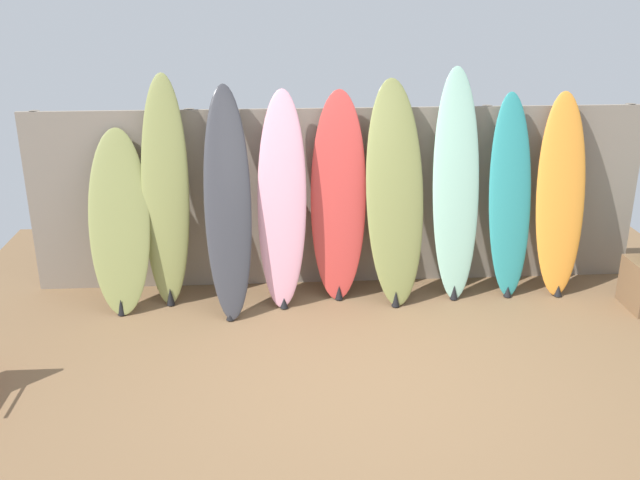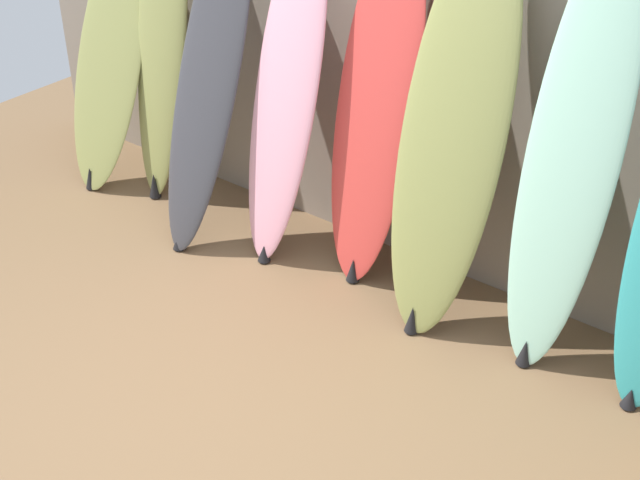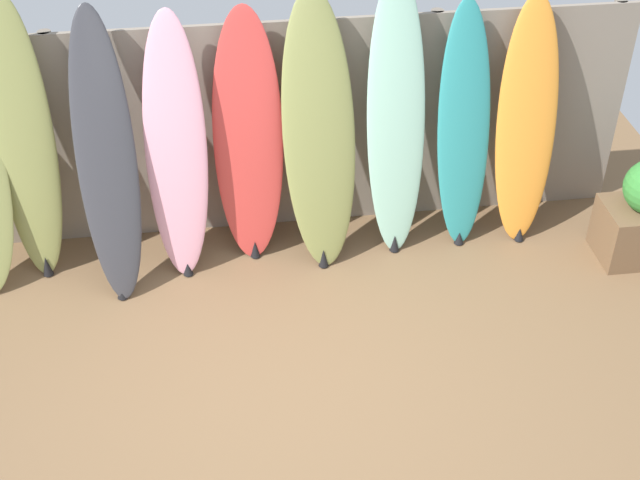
{
  "view_description": "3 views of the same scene",
  "coord_description": "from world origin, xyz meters",
  "px_view_note": "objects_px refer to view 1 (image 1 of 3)",
  "views": [
    {
      "loc": [
        -0.65,
        -4.78,
        3.0
      ],
      "look_at": [
        -0.29,
        0.66,
        0.96
      ],
      "focal_mm": 40.0,
      "sensor_mm": 36.0,
      "label": 1
    },
    {
      "loc": [
        2.4,
        -1.94,
        2.98
      ],
      "look_at": [
        0.31,
        0.77,
        0.8
      ],
      "focal_mm": 50.0,
      "sensor_mm": 36.0,
      "label": 2
    },
    {
      "loc": [
        -0.27,
        -4.13,
        4.45
      ],
      "look_at": [
        0.36,
        0.6,
        0.83
      ],
      "focal_mm": 50.0,
      "sensor_mm": 36.0,
      "label": 3
    }
  ],
  "objects_px": {
    "surfboard_olive_5": "(395,195)",
    "surfboard_teal_7": "(510,197)",
    "surfboard_olive_1": "(166,193)",
    "surfboard_charcoal_2": "(228,203)",
    "surfboard_seafoam_6": "(456,187)",
    "surfboard_orange_8": "(560,196)",
    "surfboard_olive_0": "(119,223)",
    "surfboard_red_4": "(338,199)",
    "surfboard_pink_3": "(282,201)"
  },
  "relations": [
    {
      "from": "surfboard_olive_5",
      "to": "surfboard_teal_7",
      "type": "xyz_separation_m",
      "value": [
        1.14,
        0.08,
        -0.07
      ]
    },
    {
      "from": "surfboard_olive_1",
      "to": "surfboard_charcoal_2",
      "type": "height_order",
      "value": "surfboard_olive_1"
    },
    {
      "from": "surfboard_seafoam_6",
      "to": "surfboard_orange_8",
      "type": "bearing_deg",
      "value": 1.3
    },
    {
      "from": "surfboard_olive_0",
      "to": "surfboard_charcoal_2",
      "type": "relative_size",
      "value": 0.8
    },
    {
      "from": "surfboard_olive_0",
      "to": "surfboard_olive_5",
      "type": "relative_size",
      "value": 0.79
    },
    {
      "from": "surfboard_charcoal_2",
      "to": "surfboard_red_4",
      "type": "distance_m",
      "value": 1.06
    },
    {
      "from": "surfboard_olive_5",
      "to": "surfboard_charcoal_2",
      "type": "bearing_deg",
      "value": -176.66
    },
    {
      "from": "surfboard_seafoam_6",
      "to": "surfboard_orange_8",
      "type": "distance_m",
      "value": 1.05
    },
    {
      "from": "surfboard_pink_3",
      "to": "surfboard_red_4",
      "type": "height_order",
      "value": "surfboard_pink_3"
    },
    {
      "from": "surfboard_charcoal_2",
      "to": "surfboard_pink_3",
      "type": "distance_m",
      "value": 0.51
    },
    {
      "from": "surfboard_pink_3",
      "to": "surfboard_teal_7",
      "type": "distance_m",
      "value": 2.21
    },
    {
      "from": "surfboard_seafoam_6",
      "to": "surfboard_orange_8",
      "type": "relative_size",
      "value": 1.12
    },
    {
      "from": "surfboard_olive_0",
      "to": "surfboard_olive_5",
      "type": "xyz_separation_m",
      "value": [
        2.59,
        -0.01,
        0.23
      ]
    },
    {
      "from": "surfboard_olive_0",
      "to": "surfboard_seafoam_6",
      "type": "bearing_deg",
      "value": 0.98
    },
    {
      "from": "surfboard_olive_0",
      "to": "surfboard_charcoal_2",
      "type": "xyz_separation_m",
      "value": [
        1.02,
        -0.1,
        0.21
      ]
    },
    {
      "from": "surfboard_pink_3",
      "to": "surfboard_red_4",
      "type": "bearing_deg",
      "value": 9.9
    },
    {
      "from": "surfboard_olive_0",
      "to": "surfboard_seafoam_6",
      "type": "relative_size",
      "value": 0.75
    },
    {
      "from": "surfboard_charcoal_2",
      "to": "surfboard_olive_5",
      "type": "height_order",
      "value": "surfboard_olive_5"
    },
    {
      "from": "surfboard_seafoam_6",
      "to": "surfboard_olive_0",
      "type": "bearing_deg",
      "value": -179.02
    },
    {
      "from": "surfboard_pink_3",
      "to": "surfboard_red_4",
      "type": "xyz_separation_m",
      "value": [
        0.54,
        0.09,
        -0.02
      ]
    },
    {
      "from": "surfboard_charcoal_2",
      "to": "surfboard_olive_5",
      "type": "bearing_deg",
      "value": 3.34
    },
    {
      "from": "surfboard_olive_1",
      "to": "surfboard_orange_8",
      "type": "height_order",
      "value": "surfboard_olive_1"
    },
    {
      "from": "surfboard_pink_3",
      "to": "surfboard_orange_8",
      "type": "relative_size",
      "value": 1.03
    },
    {
      "from": "surfboard_teal_7",
      "to": "surfboard_orange_8",
      "type": "bearing_deg",
      "value": 0.51
    },
    {
      "from": "surfboard_olive_0",
      "to": "surfboard_red_4",
      "type": "xyz_separation_m",
      "value": [
        2.06,
        0.09,
        0.17
      ]
    },
    {
      "from": "surfboard_orange_8",
      "to": "surfboard_olive_1",
      "type": "bearing_deg",
      "value": 179.69
    },
    {
      "from": "surfboard_charcoal_2",
      "to": "surfboard_red_4",
      "type": "height_order",
      "value": "surfboard_charcoal_2"
    },
    {
      "from": "surfboard_teal_7",
      "to": "surfboard_seafoam_6",
      "type": "bearing_deg",
      "value": -177.97
    },
    {
      "from": "surfboard_olive_0",
      "to": "surfboard_seafoam_6",
      "type": "height_order",
      "value": "surfboard_seafoam_6"
    },
    {
      "from": "surfboard_olive_5",
      "to": "surfboard_seafoam_6",
      "type": "xyz_separation_m",
      "value": [
        0.6,
        0.06,
        0.04
      ]
    },
    {
      "from": "surfboard_teal_7",
      "to": "surfboard_orange_8",
      "type": "height_order",
      "value": "same"
    },
    {
      "from": "surfboard_pink_3",
      "to": "surfboard_seafoam_6",
      "type": "height_order",
      "value": "surfboard_seafoam_6"
    },
    {
      "from": "surfboard_charcoal_2",
      "to": "surfboard_seafoam_6",
      "type": "relative_size",
      "value": 0.94
    },
    {
      "from": "surfboard_seafoam_6",
      "to": "surfboard_teal_7",
      "type": "bearing_deg",
      "value": 2.03
    },
    {
      "from": "surfboard_olive_5",
      "to": "surfboard_teal_7",
      "type": "height_order",
      "value": "surfboard_olive_5"
    },
    {
      "from": "surfboard_orange_8",
      "to": "surfboard_seafoam_6",
      "type": "bearing_deg",
      "value": -178.7
    },
    {
      "from": "surfboard_pink_3",
      "to": "surfboard_teal_7",
      "type": "xyz_separation_m",
      "value": [
        2.21,
        0.08,
        -0.03
      ]
    },
    {
      "from": "surfboard_olive_0",
      "to": "surfboard_charcoal_2",
      "type": "height_order",
      "value": "surfboard_charcoal_2"
    },
    {
      "from": "surfboard_pink_3",
      "to": "surfboard_orange_8",
      "type": "xyz_separation_m",
      "value": [
        2.71,
        0.08,
        -0.03
      ]
    },
    {
      "from": "surfboard_charcoal_2",
      "to": "surfboard_orange_8",
      "type": "relative_size",
      "value": 1.05
    },
    {
      "from": "surfboard_olive_1",
      "to": "surfboard_seafoam_6",
      "type": "xyz_separation_m",
      "value": [
        2.75,
        -0.04,
        0.02
      ]
    },
    {
      "from": "surfboard_olive_0",
      "to": "surfboard_red_4",
      "type": "height_order",
      "value": "surfboard_red_4"
    },
    {
      "from": "surfboard_red_4",
      "to": "surfboard_teal_7",
      "type": "bearing_deg",
      "value": -0.53
    },
    {
      "from": "surfboard_olive_0",
      "to": "surfboard_teal_7",
      "type": "height_order",
      "value": "surfboard_teal_7"
    },
    {
      "from": "surfboard_olive_5",
      "to": "surfboard_seafoam_6",
      "type": "bearing_deg",
      "value": 5.71
    },
    {
      "from": "surfboard_red_4",
      "to": "surfboard_olive_5",
      "type": "relative_size",
      "value": 0.95
    },
    {
      "from": "surfboard_pink_3",
      "to": "surfboard_orange_8",
      "type": "distance_m",
      "value": 2.71
    },
    {
      "from": "surfboard_charcoal_2",
      "to": "surfboard_seafoam_6",
      "type": "xyz_separation_m",
      "value": [
        2.17,
        0.15,
        0.06
      ]
    },
    {
      "from": "surfboard_olive_0",
      "to": "surfboard_olive_1",
      "type": "distance_m",
      "value": 0.51
    },
    {
      "from": "surfboard_red_4",
      "to": "surfboard_olive_5",
      "type": "xyz_separation_m",
      "value": [
        0.53,
        -0.09,
        0.06
      ]
    }
  ]
}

